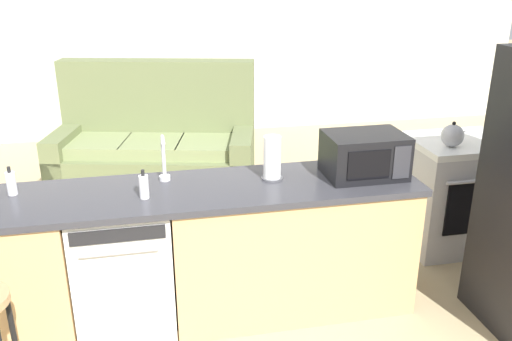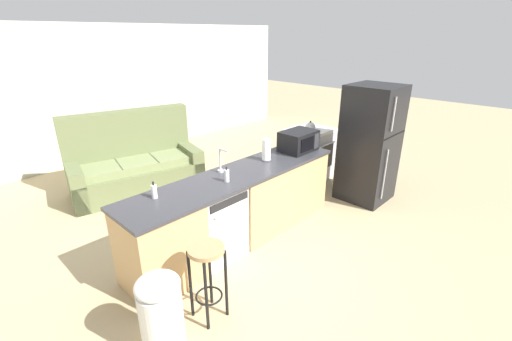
{
  "view_description": "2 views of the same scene",
  "coord_description": "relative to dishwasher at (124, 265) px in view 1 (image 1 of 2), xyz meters",
  "views": [
    {
      "loc": [
        -0.05,
        -3.06,
        2.18
      ],
      "look_at": [
        0.63,
        0.18,
        0.92
      ],
      "focal_mm": 38.0,
      "sensor_mm": 36.0,
      "label": 1
    },
    {
      "loc": [
        -2.36,
        -2.7,
        2.43
      ],
      "look_at": [
        0.54,
        0.08,
        0.8
      ],
      "focal_mm": 24.0,
      "sensor_mm": 36.0,
      "label": 2
    }
  ],
  "objects": [
    {
      "name": "sink_faucet",
      "position": [
        0.29,
        0.16,
        0.61
      ],
      "size": [
        0.07,
        0.18,
        0.3
      ],
      "color": "silver",
      "rests_on": "kitchen_counter"
    },
    {
      "name": "kitchen_counter",
      "position": [
        0.49,
        0.0,
        -0.0
      ],
      "size": [
        2.94,
        0.66,
        0.9
      ],
      "color": "tan",
      "rests_on": "ground_plane"
    },
    {
      "name": "couch",
      "position": [
        0.29,
        2.36,
        -0.03
      ],
      "size": [
        2.16,
        1.35,
        1.27
      ],
      "color": "#667047",
      "rests_on": "ground_plane"
    },
    {
      "name": "dishwasher",
      "position": [
        0.0,
        0.0,
        0.0
      ],
      "size": [
        0.58,
        0.61,
        0.84
      ],
      "color": "silver",
      "rests_on": "ground_plane"
    },
    {
      "name": "ground_plane",
      "position": [
        0.25,
        0.0,
        -0.42
      ],
      "size": [
        24.0,
        24.0,
        0.0
      ],
      "primitive_type": "plane",
      "color": "tan"
    },
    {
      "name": "paper_towel_roll",
      "position": [
        0.96,
        0.06,
        0.62
      ],
      "size": [
        0.14,
        0.14,
        0.28
      ],
      "color": "#4C4C51",
      "rests_on": "kitchen_counter"
    },
    {
      "name": "dish_soap_bottle",
      "position": [
        -0.61,
        0.13,
        0.55
      ],
      "size": [
        0.06,
        0.06,
        0.18
      ],
      "color": "silver",
      "rests_on": "kitchen_counter"
    },
    {
      "name": "soap_bottle",
      "position": [
        0.16,
        -0.08,
        0.55
      ],
      "size": [
        0.06,
        0.06,
        0.18
      ],
      "color": "silver",
      "rests_on": "kitchen_counter"
    },
    {
      "name": "wall_back",
      "position": [
        0.55,
        4.2,
        0.88
      ],
      "size": [
        10.0,
        0.06,
        2.6
      ],
      "color": "beige",
      "rests_on": "ground_plane"
    },
    {
      "name": "kettle",
      "position": [
        2.43,
        0.42,
        0.56
      ],
      "size": [
        0.21,
        0.17,
        0.19
      ],
      "color": "#B2B2B7",
      "rests_on": "stove_range"
    },
    {
      "name": "stove_range",
      "position": [
        2.6,
        0.55,
        0.03
      ],
      "size": [
        0.76,
        0.68,
        0.9
      ],
      "color": "#B7B7BC",
      "rests_on": "ground_plane"
    },
    {
      "name": "microwave",
      "position": [
        1.55,
        -0.0,
        0.62
      ],
      "size": [
        0.5,
        0.37,
        0.28
      ],
      "color": "black",
      "rests_on": "kitchen_counter"
    }
  ]
}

